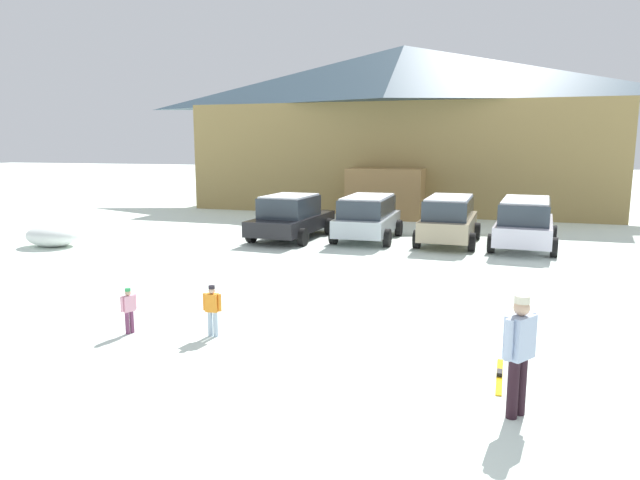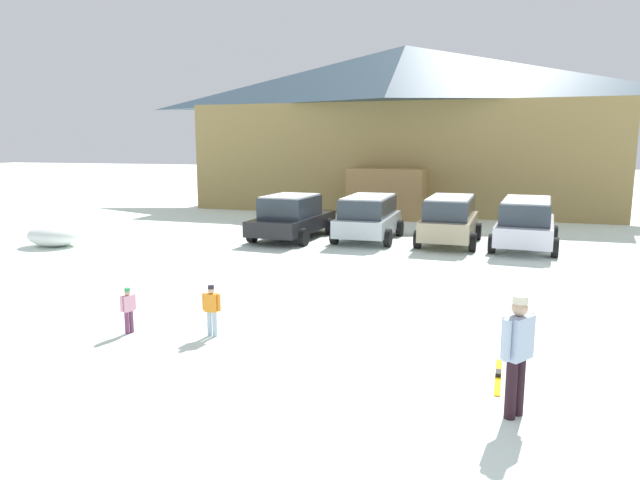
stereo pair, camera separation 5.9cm
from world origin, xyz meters
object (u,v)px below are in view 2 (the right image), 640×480
parked_beige_suv (450,219)px  pair_of_skis (505,377)px  plowed_snow_pile (54,235)px  parked_white_suv (526,222)px  parked_black_sedan (292,217)px  skier_adult_in_blue_parka (517,349)px  parked_silver_wagon (368,216)px  skier_child_in_pink_snowsuit (128,308)px  ski_lodge (403,127)px  skier_child_in_orange_jacket (212,308)px

parked_beige_suv → pair_of_skis: size_ratio=2.86×
parked_beige_suv → plowed_snow_pile: bearing=-162.1°
parked_beige_suv → parked_white_suv: (2.58, -0.07, 0.00)m
parked_black_sedan → parked_beige_suv: parked_beige_suv is taller
parked_beige_suv → skier_adult_in_blue_parka: bearing=-82.8°
parked_white_suv → pair_of_skis: (-0.99, -11.85, -0.90)m
parked_silver_wagon → plowed_snow_pile: (-10.43, -4.32, -0.51)m
skier_child_in_pink_snowsuit → skier_adult_in_blue_parka: size_ratio=0.53×
skier_child_in_pink_snowsuit → pair_of_skis: 6.91m
skier_adult_in_blue_parka → pair_of_skis: skier_adult_in_blue_parka is taller
parked_silver_wagon → plowed_snow_pile: 11.30m
parked_black_sedan → skier_child_in_pink_snowsuit: (0.52, -11.21, -0.34)m
skier_child_in_pink_snowsuit → parked_black_sedan: bearing=92.7°
skier_child_in_pink_snowsuit → plowed_snow_pile: 10.95m
ski_lodge → parked_white_suv: bearing=-61.9°
skier_child_in_pink_snowsuit → parked_white_suv: bearing=55.9°
parked_silver_wagon → parked_white_suv: size_ratio=0.85×
ski_lodge → parked_beige_suv: 11.82m
ski_lodge → parked_beige_suv: bearing=-73.3°
pair_of_skis → plowed_snow_pile: plowed_snow_pile is taller
skier_adult_in_blue_parka → plowed_snow_pile: bearing=149.4°
ski_lodge → parked_black_sedan: ski_lodge is taller
parked_black_sedan → pair_of_skis: parked_black_sedan is taller
parked_beige_suv → parked_black_sedan: bearing=-175.2°
ski_lodge → pair_of_skis: (4.83, -22.73, -4.41)m
parked_white_suv → plowed_snow_pile: (-15.97, -4.25, -0.53)m
pair_of_skis → skier_child_in_pink_snowsuit: bearing=178.2°
pair_of_skis → skier_child_in_orange_jacket: bearing=174.6°
parked_black_sedan → plowed_snow_pile: parked_black_sedan is taller
parked_silver_wagon → skier_child_in_orange_jacket: size_ratio=4.10×
ski_lodge → pair_of_skis: bearing=-78.0°
skier_child_in_pink_snowsuit → pair_of_skis: skier_child_in_pink_snowsuit is taller
skier_child_in_pink_snowsuit → plowed_snow_pile: bearing=137.6°
parked_silver_wagon → parked_white_suv: 5.55m
parked_white_suv → plowed_snow_pile: bearing=-165.1°
parked_black_sedan → pair_of_skis: bearing=-57.0°
parked_black_sedan → ski_lodge: bearing=77.1°
ski_lodge → parked_white_suv: (5.82, -10.88, -3.52)m
parked_silver_wagon → ski_lodge: bearing=91.5°
parked_beige_suv → pair_of_skis: (1.59, -11.92, -0.90)m
parked_black_sedan → parked_silver_wagon: 2.90m
skier_adult_in_blue_parka → ski_lodge: bearing=101.5°
parked_silver_wagon → parked_white_suv: bearing=-0.7°
plowed_snow_pile → ski_lodge: bearing=56.1°
skier_child_in_pink_snowsuit → skier_child_in_orange_jacket: skier_child_in_orange_jacket is taller
parked_silver_wagon → pair_of_skis: (4.56, -11.92, -0.88)m
parked_black_sedan → parked_silver_wagon: bearing=9.7°
parked_beige_suv → skier_adult_in_blue_parka: size_ratio=2.51×
parked_silver_wagon → parked_black_sedan: bearing=-170.3°
parked_black_sedan → skier_child_in_orange_jacket: 11.14m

